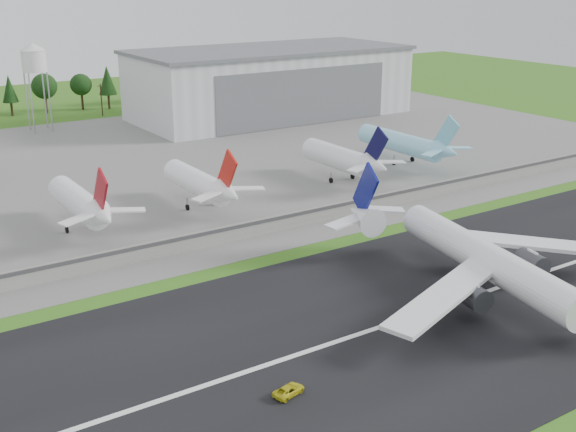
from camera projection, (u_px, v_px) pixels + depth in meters
ground at (437, 351)px, 103.28m from camera, size 600.00×600.00×0.00m
runway at (391, 324)px, 111.17m from camera, size 320.00×60.00×0.10m
runway_centerline at (391, 323)px, 111.16m from camera, size 220.00×1.00×0.02m
apron at (126, 170)px, 198.19m from camera, size 320.00×150.00×0.10m
blast_fence at (245, 230)px, 146.20m from camera, size 240.00×0.61×3.50m
hangar_east at (270, 82)px, 268.78m from camera, size 102.00×47.00×25.20m
water_tower at (34, 58)px, 239.15m from camera, size 8.40×8.40×29.40m
utility_poles at (44, 122)px, 261.49m from camera, size 230.00×3.00×12.00m
treeline at (33, 115)px, 273.36m from camera, size 320.00×16.00×22.00m
main_airliner at (488, 267)px, 119.96m from camera, size 56.09×58.92×18.17m
ground_vehicle at (289, 390)px, 92.18m from camera, size 4.94×3.10×1.27m
parked_jet_red_a at (83, 204)px, 148.45m from camera, size 7.36×31.29×16.66m
parked_jet_red_b at (203, 184)px, 162.82m from camera, size 7.36×31.29×16.60m
parked_jet_navy at (346, 159)px, 183.98m from camera, size 7.36×31.29×16.78m
parked_jet_skyblue at (408, 144)px, 201.35m from camera, size 7.36×37.29×16.62m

